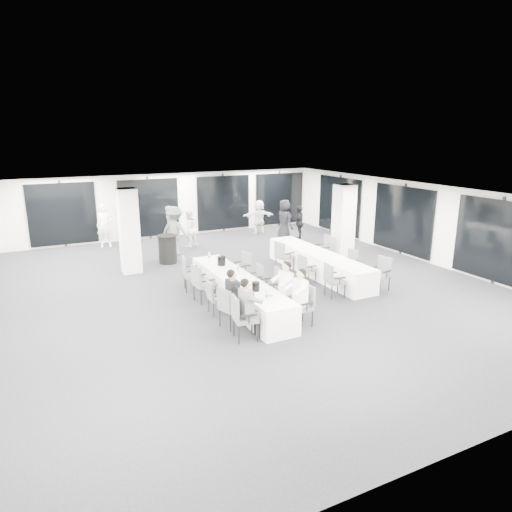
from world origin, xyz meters
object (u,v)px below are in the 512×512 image
at_px(chair_side_left_near, 333,278).
at_px(ice_bucket_far, 221,261).
at_px(chair_side_left_far, 283,254).
at_px(standing_guest_c, 175,228).
at_px(standing_guest_g, 105,223).
at_px(standing_guest_b, 189,226).
at_px(chair_main_left_near, 242,315).
at_px(standing_guest_e, 285,218).
at_px(chair_main_right_near, 304,303).
at_px(chair_main_right_second, 289,296).
at_px(chair_main_right_fourth, 256,277).
at_px(chair_main_right_far, 243,266).
at_px(chair_main_left_fourth, 201,281).
at_px(standing_guest_a, 171,225).
at_px(standing_guest_d, 299,221).
at_px(ice_bucket_near, 256,287).
at_px(banquet_table_side, 318,263).
at_px(chair_main_left_second, 229,305).
at_px(standing_guest_h, 337,231).
at_px(banquet_table_main, 239,291).
at_px(chair_main_left_far, 189,272).
at_px(chair_side_right_near, 382,272).
at_px(chair_side_right_far, 324,248).
at_px(standing_guest_f, 259,215).
at_px(chair_main_left_mid, 215,296).
at_px(chair_main_right_mid, 273,284).
at_px(chair_side_right_mid, 350,261).
at_px(cocktail_table, 168,249).
at_px(chair_side_left_mid, 305,267).

xyz_separation_m(chair_side_left_near, ice_bucket_far, (-2.56, 2.00, 0.33)).
distance_m(chair_side_left_far, standing_guest_c, 4.55).
bearing_deg(standing_guest_g, standing_guest_b, -15.26).
xyz_separation_m(chair_main_left_near, standing_guest_e, (5.71, 8.06, 0.41)).
bearing_deg(chair_side_left_near, chair_main_right_near, -46.34).
bearing_deg(chair_main_right_second, chair_main_right_near, 169.29).
bearing_deg(chair_main_right_fourth, chair_main_right_far, 0.82).
height_order(standing_guest_b, standing_guest_e, standing_guest_e).
distance_m(chair_main_left_fourth, standing_guest_a, 6.12).
distance_m(standing_guest_d, ice_bucket_near, 8.95).
distance_m(banquet_table_side, chair_main_left_second, 5.03).
bearing_deg(standing_guest_b, standing_guest_h, 126.63).
distance_m(banquet_table_main, chair_main_left_near, 2.22).
bearing_deg(chair_side_left_far, chair_main_right_far, -81.20).
bearing_deg(standing_guest_d, ice_bucket_near, -2.96).
height_order(chair_main_left_near, chair_side_left_near, chair_main_left_near).
bearing_deg(chair_main_left_far, chair_side_right_near, 76.58).
distance_m(standing_guest_a, standing_guest_e, 4.83).
distance_m(chair_side_left_near, chair_side_right_far, 3.34).
height_order(chair_main_right_far, standing_guest_a, standing_guest_a).
xyz_separation_m(standing_guest_c, standing_guest_f, (4.52, 1.93, -0.16)).
distance_m(banquet_table_side, chair_main_left_mid, 4.59).
xyz_separation_m(chair_side_left_near, standing_guest_d, (2.92, 6.54, 0.29)).
bearing_deg(standing_guest_f, chair_main_right_far, 70.01).
xyz_separation_m(chair_main_left_second, chair_main_right_mid, (1.67, 0.89, 0.00)).
distance_m(chair_main_right_near, standing_guest_h, 7.14).
bearing_deg(ice_bucket_far, chair_side_right_mid, -8.69).
xyz_separation_m(standing_guest_b, standing_guest_g, (-3.04, 1.55, 0.12)).
height_order(chair_main_right_far, standing_guest_c, standing_guest_c).
relative_size(chair_main_right_second, standing_guest_f, 0.52).
distance_m(chair_main_right_far, chair_side_left_far, 1.88).
xyz_separation_m(chair_main_right_far, standing_guest_e, (4.03, 4.48, 0.44)).
height_order(chair_main_right_far, standing_guest_h, standing_guest_h).
bearing_deg(banquet_table_main, chair_main_left_mid, -156.74).
height_order(chair_main_left_second, standing_guest_a, standing_guest_a).
bearing_deg(chair_main_left_near, chair_main_left_second, -172.00).
distance_m(banquet_table_main, cocktail_table, 4.90).
height_order(chair_main_right_near, chair_side_left_mid, chair_main_right_near).
height_order(standing_guest_e, ice_bucket_far, standing_guest_e).
xyz_separation_m(chair_main_left_mid, standing_guest_f, (5.37, 8.17, 0.38)).
relative_size(chair_main_left_fourth, standing_guest_c, 0.50).
height_order(chair_main_left_far, standing_guest_g, standing_guest_g).
bearing_deg(standing_guest_g, chair_main_right_mid, -59.08).
bearing_deg(ice_bucket_far, chair_main_left_mid, -117.40).
bearing_deg(chair_main_right_second, chair_side_left_far, -38.65).
bearing_deg(chair_side_right_far, chair_side_right_near, -171.13).
height_order(chair_main_left_second, chair_main_right_near, chair_main_left_second).
distance_m(standing_guest_c, standing_guest_d, 5.51).
xyz_separation_m(chair_main_right_far, standing_guest_d, (4.69, 4.34, 0.28)).
bearing_deg(standing_guest_c, chair_main_right_fourth, 146.86).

